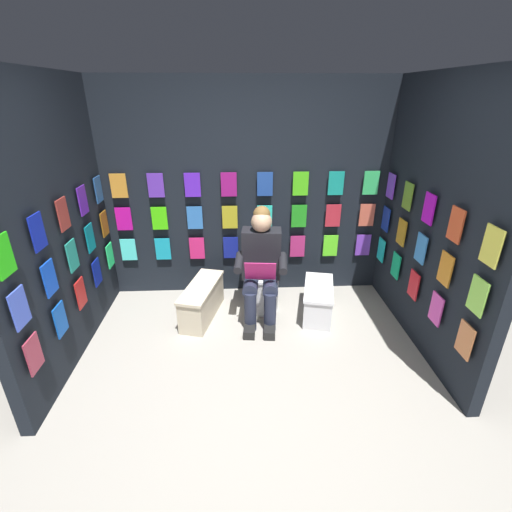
% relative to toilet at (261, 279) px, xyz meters
% --- Properties ---
extents(ground_plane, '(30.00, 30.00, 0.00)m').
position_rel_toilet_xyz_m(ground_plane, '(0.14, 1.68, -0.33)').
color(ground_plane, '#9E998E').
extents(display_wall_back, '(3.23, 0.14, 2.39)m').
position_rel_toilet_xyz_m(display_wall_back, '(0.14, -0.43, 0.86)').
color(display_wall_back, black).
rests_on(display_wall_back, ground).
extents(display_wall_left, '(0.14, 2.05, 2.39)m').
position_rel_toilet_xyz_m(display_wall_left, '(-1.47, 0.65, 0.86)').
color(display_wall_left, black).
rests_on(display_wall_left, ground).
extents(display_wall_right, '(0.14, 2.05, 2.39)m').
position_rel_toilet_xyz_m(display_wall_right, '(1.75, 0.65, 0.86)').
color(display_wall_right, black).
rests_on(display_wall_right, ground).
extents(toilet, '(0.43, 0.57, 0.77)m').
position_rel_toilet_xyz_m(toilet, '(0.00, 0.00, 0.00)').
color(toilet, white).
rests_on(toilet, ground).
extents(person_reading, '(0.55, 0.71, 1.19)m').
position_rel_toilet_xyz_m(person_reading, '(0.02, 0.23, 0.27)').
color(person_reading, black).
rests_on(person_reading, ground).
extents(comic_longbox_near, '(0.43, 0.71, 0.34)m').
position_rel_toilet_xyz_m(comic_longbox_near, '(-0.60, 0.23, -0.15)').
color(comic_longbox_near, silver).
rests_on(comic_longbox_near, ground).
extents(comic_longbox_far, '(0.46, 0.82, 0.37)m').
position_rel_toilet_xyz_m(comic_longbox_far, '(0.65, 0.20, -0.14)').
color(comic_longbox_far, beige).
rests_on(comic_longbox_far, ground).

